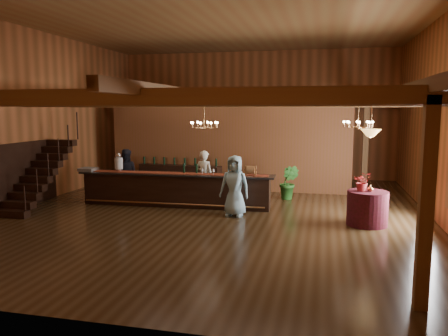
% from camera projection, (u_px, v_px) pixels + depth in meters
% --- Properties ---
extents(floor, '(14.00, 14.00, 0.00)m').
position_uv_depth(floor, '(218.00, 211.00, 12.93)').
color(floor, '#432F1B').
rests_on(floor, ground).
extents(ceiling, '(14.00, 14.00, 0.00)m').
position_uv_depth(ceiling, '(217.00, 19.00, 12.19)').
color(ceiling, olive).
rests_on(ceiling, wall_back).
extents(wall_back, '(12.00, 0.10, 5.50)m').
position_uv_depth(wall_back, '(255.00, 115.00, 19.32)').
color(wall_back, '#A6582E').
rests_on(wall_back, floor).
extents(wall_front, '(12.00, 0.10, 5.50)m').
position_uv_depth(wall_front, '(92.00, 128.00, 5.80)').
color(wall_front, '#A6582E').
rests_on(wall_front, floor).
extents(wall_left, '(0.10, 14.00, 5.50)m').
position_uv_depth(wall_left, '(35.00, 117.00, 13.89)').
color(wall_left, '#A6582E').
rests_on(wall_left, floor).
extents(wall_right, '(0.10, 14.00, 5.50)m').
position_uv_depth(wall_right, '(444.00, 119.00, 11.22)').
color(wall_right, '#A6582E').
rests_on(wall_right, floor).
extents(beam_grid, '(11.90, 13.90, 0.39)m').
position_uv_depth(beam_grid, '(222.00, 101.00, 12.98)').
color(beam_grid, brown).
rests_on(beam_grid, wall_left).
extents(support_posts, '(9.20, 10.20, 3.20)m').
position_uv_depth(support_posts, '(213.00, 159.00, 12.23)').
color(support_posts, brown).
rests_on(support_posts, floor).
extents(partition_wall, '(9.00, 0.18, 3.10)m').
position_uv_depth(partition_wall, '(227.00, 148.00, 16.21)').
color(partition_wall, brown).
rests_on(partition_wall, floor).
extents(window_right_back, '(0.12, 1.05, 1.75)m').
position_uv_depth(window_right_back, '(430.00, 161.00, 12.36)').
color(window_right_back, white).
rests_on(window_right_back, wall_right).
extents(staircase, '(1.00, 2.80, 2.00)m').
position_uv_depth(staircase, '(38.00, 175.00, 13.29)').
color(staircase, black).
rests_on(staircase, floor).
extents(backroom_boxes, '(4.10, 0.60, 1.10)m').
position_uv_depth(backroom_boxes, '(242.00, 169.00, 18.23)').
color(backroom_boxes, black).
rests_on(backroom_boxes, floor).
extents(tasting_bar, '(6.17, 0.96, 1.04)m').
position_uv_depth(tasting_bar, '(176.00, 189.00, 13.58)').
color(tasting_bar, black).
rests_on(tasting_bar, floor).
extents(beverage_dispenser, '(0.26, 0.26, 0.60)m').
position_uv_depth(beverage_dispenser, '(119.00, 162.00, 13.90)').
color(beverage_dispenser, silver).
rests_on(beverage_dispenser, tasting_bar).
extents(glass_rack_tray, '(0.50, 0.50, 0.10)m').
position_uv_depth(glass_rack_tray, '(88.00, 169.00, 14.03)').
color(glass_rack_tray, gray).
rests_on(glass_rack_tray, tasting_bar).
extents(raffle_drum, '(0.34, 0.24, 0.30)m').
position_uv_depth(raffle_drum, '(251.00, 170.00, 12.99)').
color(raffle_drum, brown).
rests_on(raffle_drum, tasting_bar).
extents(bar_bottle_0, '(0.07, 0.07, 0.30)m').
position_uv_depth(bar_bottle_0, '(184.00, 168.00, 13.56)').
color(bar_bottle_0, black).
rests_on(bar_bottle_0, tasting_bar).
extents(bar_bottle_1, '(0.07, 0.07, 0.30)m').
position_uv_depth(bar_bottle_1, '(197.00, 169.00, 13.48)').
color(bar_bottle_1, black).
rests_on(bar_bottle_1, tasting_bar).
extents(backbar_shelf, '(3.28, 0.94, 0.91)m').
position_uv_depth(backbar_shelf, '(180.00, 177.00, 16.49)').
color(backbar_shelf, black).
rests_on(backbar_shelf, floor).
extents(round_table, '(1.04, 1.04, 0.90)m').
position_uv_depth(round_table, '(367.00, 208.00, 11.31)').
color(round_table, '#591125').
rests_on(round_table, floor).
extents(chandelier_left, '(0.80, 0.80, 0.79)m').
position_uv_depth(chandelier_left, '(204.00, 124.00, 12.50)').
color(chandelier_left, '#B77E4B').
rests_on(chandelier_left, beam_grid).
extents(chandelier_right, '(0.80, 0.80, 0.76)m').
position_uv_depth(chandelier_right, '(358.00, 124.00, 12.10)').
color(chandelier_right, '#B77E4B').
rests_on(chandelier_right, beam_grid).
extents(pendant_lamp, '(0.52, 0.52, 0.90)m').
position_uv_depth(pendant_lamp, '(371.00, 133.00, 11.05)').
color(pendant_lamp, '#B77E4B').
rests_on(pendant_lamp, beam_grid).
extents(bartender, '(0.71, 0.56, 1.70)m').
position_uv_depth(bartender, '(204.00, 177.00, 14.00)').
color(bartender, white).
rests_on(bartender, floor).
extents(staff_second, '(0.99, 0.88, 1.67)m').
position_uv_depth(staff_second, '(126.00, 174.00, 14.78)').
color(staff_second, black).
rests_on(staff_second, floor).
extents(guest, '(0.89, 0.62, 1.72)m').
position_uv_depth(guest, '(235.00, 186.00, 12.25)').
color(guest, '#9ED0E0').
rests_on(guest, floor).
extents(floor_plant, '(0.73, 0.63, 1.16)m').
position_uv_depth(floor_plant, '(289.00, 182.00, 14.53)').
color(floor_plant, '#275F1D').
rests_on(floor_plant, floor).
extents(table_flowers, '(0.45, 0.39, 0.50)m').
position_uv_depth(table_flowers, '(363.00, 182.00, 11.24)').
color(table_flowers, '#B62B2B').
rests_on(table_flowers, round_table).
extents(table_vase, '(0.16, 0.16, 0.27)m').
position_uv_depth(table_vase, '(370.00, 186.00, 11.21)').
color(table_vase, '#B77E4B').
rests_on(table_vase, round_table).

